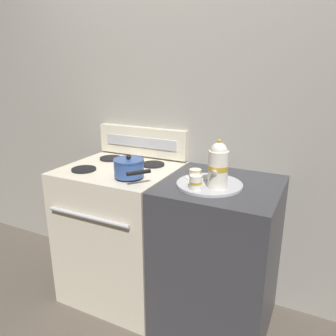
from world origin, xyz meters
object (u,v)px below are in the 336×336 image
(teacup_left, at_px, (195,174))
(teacup_right, at_px, (216,175))
(stove, at_px, (122,232))
(saucepan, at_px, (129,168))
(serving_tray, at_px, (209,184))
(creamer_jug, at_px, (196,182))
(teapot, at_px, (218,165))

(teacup_left, distance_m, teacup_right, 0.12)
(stove, height_order, saucepan, saucepan)
(serving_tray, relative_size, teacup_left, 3.40)
(stove, bearing_deg, creamer_jug, -16.08)
(stove, distance_m, creamer_jug, 0.80)
(saucepan, bearing_deg, stove, 139.78)
(creamer_jug, bearing_deg, stove, 163.92)
(saucepan, distance_m, serving_tray, 0.47)
(stove, relative_size, teapot, 3.60)
(stove, relative_size, teacup_right, 8.83)
(stove, xyz_separation_m, creamer_jug, (0.59, -0.17, 0.51))
(serving_tray, height_order, teapot, teapot)
(saucepan, height_order, teapot, teapot)
(teacup_right, bearing_deg, teacup_left, -162.38)
(serving_tray, relative_size, teacup_right, 3.40)
(stove, height_order, serving_tray, serving_tray)
(teacup_right, bearing_deg, creamer_jug, -104.49)
(teacup_left, bearing_deg, stove, 177.97)
(stove, distance_m, teacup_right, 0.81)
(serving_tray, xyz_separation_m, teacup_left, (-0.10, 0.04, 0.03))
(serving_tray, bearing_deg, stove, 175.06)
(creamer_jug, bearing_deg, teapot, 36.83)
(teapot, bearing_deg, saucepan, -175.16)
(serving_tray, distance_m, teacup_right, 0.08)
(stove, distance_m, teacup_left, 0.73)
(teacup_left, xyz_separation_m, teacup_right, (0.11, 0.03, 0.00))
(saucepan, relative_size, teapot, 1.00)
(creamer_jug, bearing_deg, teacup_left, 112.19)
(saucepan, relative_size, teacup_left, 2.46)
(saucepan, bearing_deg, serving_tray, 11.14)
(teacup_left, relative_size, teacup_right, 1.00)
(stove, xyz_separation_m, serving_tray, (0.62, -0.05, 0.46))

